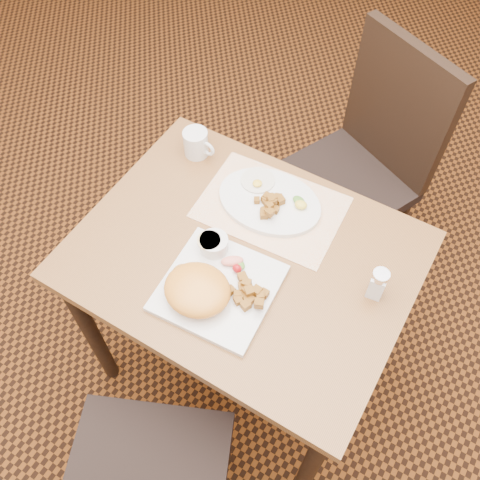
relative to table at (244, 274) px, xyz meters
name	(u,v)px	position (x,y,z in m)	size (l,w,h in m)	color
ground	(243,358)	(0.00, 0.00, -0.64)	(8.00, 8.00, 0.00)	black
table	(244,274)	(0.00, 0.00, 0.00)	(0.90, 0.70, 0.75)	brown
chair_far	(363,159)	(0.10, 0.69, -0.10)	(0.56, 0.57, 0.97)	black
placemat	(271,207)	(-0.01, 0.17, 0.11)	(0.40, 0.28, 0.00)	white
plate_square	(219,288)	(0.00, -0.13, 0.12)	(0.28, 0.28, 0.02)	silver
plate_oval	(269,201)	(-0.02, 0.18, 0.12)	(0.30, 0.23, 0.02)	silver
hollandaise_mound	(197,290)	(-0.03, -0.18, 0.16)	(0.18, 0.15, 0.06)	orange
ramekin	(214,244)	(-0.07, -0.04, 0.15)	(0.08, 0.08, 0.04)	silver
garnish_sq	(235,263)	(0.00, -0.05, 0.14)	(0.07, 0.06, 0.03)	#387223
fried_egg	(258,181)	(-0.09, 0.22, 0.13)	(0.10, 0.10, 0.02)	white
garnish_ov	(300,203)	(0.06, 0.21, 0.14)	(0.06, 0.05, 0.02)	#387223
salt_shaker	(378,284)	(0.35, 0.06, 0.16)	(0.05, 0.05, 0.10)	white
coffee_mug	(196,143)	(-0.31, 0.24, 0.15)	(0.11, 0.08, 0.09)	silver
home_fries_sq	(249,293)	(0.08, -0.11, 0.14)	(0.11, 0.10, 0.04)	#955D18
home_fries_ov	(270,204)	(-0.01, 0.16, 0.14)	(0.09, 0.10, 0.04)	#955D18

